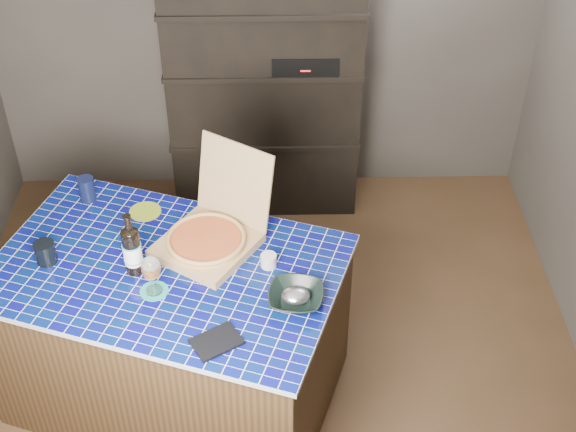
{
  "coord_description": "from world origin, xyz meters",
  "views": [
    {
      "loc": [
        0.07,
        -2.9,
        3.45
      ],
      "look_at": [
        0.12,
        0.0,
        1.08
      ],
      "focal_mm": 50.0,
      "sensor_mm": 36.0,
      "label": 1
    }
  ],
  "objects_px": {
    "mead_bottle": "(132,250)",
    "bowl": "(296,297)",
    "pizza_box": "(210,236)",
    "dvd_case": "(216,342)",
    "kitchen_island": "(174,332)",
    "wine_glass": "(151,269)"
  },
  "relations": [
    {
      "from": "kitchen_island",
      "to": "wine_glass",
      "type": "relative_size",
      "value": 9.29
    },
    {
      "from": "pizza_box",
      "to": "bowl",
      "type": "distance_m",
      "value": 0.56
    },
    {
      "from": "mead_bottle",
      "to": "wine_glass",
      "type": "bearing_deg",
      "value": -53.69
    },
    {
      "from": "mead_bottle",
      "to": "dvd_case",
      "type": "distance_m",
      "value": 0.62
    },
    {
      "from": "pizza_box",
      "to": "kitchen_island",
      "type": "bearing_deg",
      "value": -109.72
    },
    {
      "from": "wine_glass",
      "to": "kitchen_island",
      "type": "bearing_deg",
      "value": 77.47
    },
    {
      "from": "pizza_box",
      "to": "bowl",
      "type": "relative_size",
      "value": 2.61
    },
    {
      "from": "dvd_case",
      "to": "bowl",
      "type": "bearing_deg",
      "value": 93.06
    },
    {
      "from": "kitchen_island",
      "to": "pizza_box",
      "type": "height_order",
      "value": "pizza_box"
    },
    {
      "from": "mead_bottle",
      "to": "dvd_case",
      "type": "height_order",
      "value": "mead_bottle"
    },
    {
      "from": "dvd_case",
      "to": "bowl",
      "type": "height_order",
      "value": "bowl"
    },
    {
      "from": "wine_glass",
      "to": "dvd_case",
      "type": "distance_m",
      "value": 0.45
    },
    {
      "from": "pizza_box",
      "to": "dvd_case",
      "type": "relative_size",
      "value": 3.23
    },
    {
      "from": "kitchen_island",
      "to": "pizza_box",
      "type": "bearing_deg",
      "value": 55.88
    },
    {
      "from": "pizza_box",
      "to": "dvd_case",
      "type": "xyz_separation_m",
      "value": [
        0.06,
        -0.62,
        -0.06
      ]
    },
    {
      "from": "wine_glass",
      "to": "dvd_case",
      "type": "bearing_deg",
      "value": -46.56
    },
    {
      "from": "mead_bottle",
      "to": "bowl",
      "type": "xyz_separation_m",
      "value": [
        0.74,
        -0.22,
        -0.1
      ]
    },
    {
      "from": "wine_glass",
      "to": "dvd_case",
      "type": "height_order",
      "value": "wine_glass"
    },
    {
      "from": "dvd_case",
      "to": "pizza_box",
      "type": "bearing_deg",
      "value": 153.97
    },
    {
      "from": "pizza_box",
      "to": "mead_bottle",
      "type": "height_order",
      "value": "pizza_box"
    },
    {
      "from": "kitchen_island",
      "to": "wine_glass",
      "type": "bearing_deg",
      "value": -83.35
    },
    {
      "from": "kitchen_island",
      "to": "wine_glass",
      "type": "height_order",
      "value": "wine_glass"
    }
  ]
}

